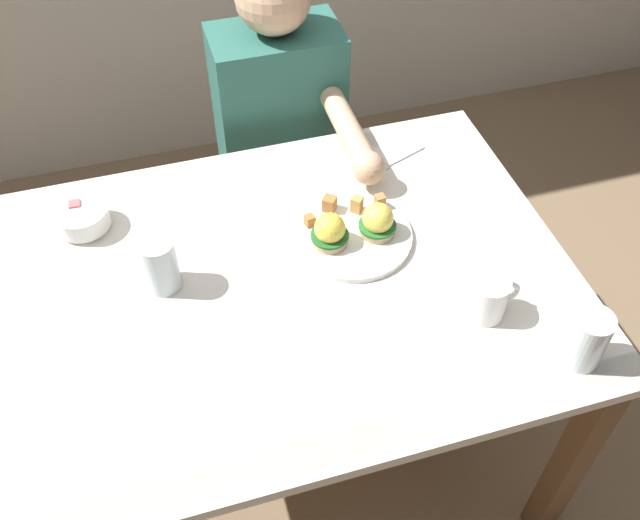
# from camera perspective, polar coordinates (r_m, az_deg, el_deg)

# --- Properties ---
(ground_plane) EXTENTS (6.00, 6.00, 0.00)m
(ground_plane) POSITION_cam_1_polar(r_m,az_deg,el_deg) (2.12, -1.74, -14.73)
(ground_plane) COLOR #7F664C
(dining_table) EXTENTS (1.20, 0.90, 0.74)m
(dining_table) POSITION_cam_1_polar(r_m,az_deg,el_deg) (1.58, -2.26, -4.05)
(dining_table) COLOR white
(dining_table) RESTS_ON ground_plane
(eggs_benedict_plate) EXTENTS (0.27, 0.27, 0.09)m
(eggs_benedict_plate) POSITION_cam_1_polar(r_m,az_deg,el_deg) (1.56, 2.66, 2.40)
(eggs_benedict_plate) COLOR white
(eggs_benedict_plate) RESTS_ON dining_table
(fruit_bowl) EXTENTS (0.12, 0.12, 0.06)m
(fruit_bowl) POSITION_cam_1_polar(r_m,az_deg,el_deg) (1.67, -18.64, 3.21)
(fruit_bowl) COLOR white
(fruit_bowl) RESTS_ON dining_table
(coffee_mug) EXTENTS (0.11, 0.08, 0.09)m
(coffee_mug) POSITION_cam_1_polar(r_m,az_deg,el_deg) (1.44, 13.46, -2.88)
(coffee_mug) COLOR white
(coffee_mug) RESTS_ON dining_table
(fork) EXTENTS (0.15, 0.07, 0.00)m
(fork) POSITION_cam_1_polar(r_m,az_deg,el_deg) (1.79, 6.23, 8.02)
(fork) COLOR silver
(fork) RESTS_ON dining_table
(water_glass_near) EXTENTS (0.08, 0.08, 0.12)m
(water_glass_near) POSITION_cam_1_polar(r_m,az_deg,el_deg) (1.43, 20.61, -6.18)
(water_glass_near) COLOR silver
(water_glass_near) RESTS_ON dining_table
(water_glass_far) EXTENTS (0.07, 0.07, 0.13)m
(water_glass_far) POSITION_cam_1_polar(r_m,az_deg,el_deg) (1.49, -12.73, -0.56)
(water_glass_far) COLOR silver
(water_glass_far) RESTS_ON dining_table
(diner_person) EXTENTS (0.34, 0.54, 1.14)m
(diner_person) POSITION_cam_1_polar(r_m,az_deg,el_deg) (2.01, -2.96, 10.12)
(diner_person) COLOR #33333D
(diner_person) RESTS_ON ground_plane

